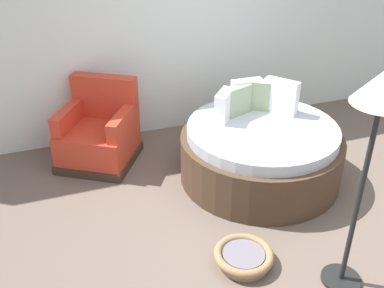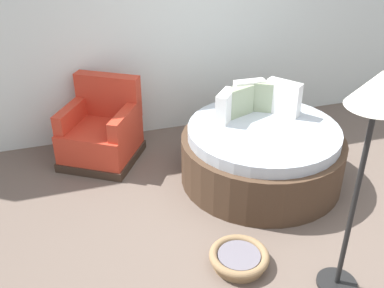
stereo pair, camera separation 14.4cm
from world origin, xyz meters
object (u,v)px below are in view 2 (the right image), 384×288
Objects in this scene: round_daybed at (261,152)px; floor_lamp at (374,113)px; pet_basket at (239,258)px; red_armchair at (102,132)px.

round_daybed is 0.95× the size of floor_lamp.
floor_lamp is (-0.06, -1.61, 1.21)m from round_daybed.
pet_basket is at bearing 146.43° from floor_lamp.
pet_basket is 1.66m from floor_lamp.
pet_basket is (-0.73, -1.16, -0.25)m from round_daybed.
round_daybed reaches higher than pet_basket.
floor_lamp is at bearing -59.39° from red_armchair.
floor_lamp is (0.67, -0.44, 1.46)m from pet_basket.
round_daybed is 1.57× the size of red_armchair.
red_armchair is 3.20m from floor_lamp.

